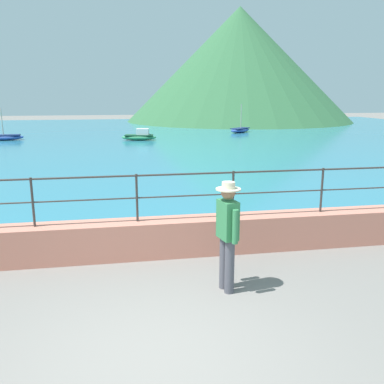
# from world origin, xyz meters

# --- Properties ---
(ground_plane) EXTENTS (120.00, 120.00, 0.00)m
(ground_plane) POSITION_xyz_m (0.00, 0.00, 0.00)
(ground_plane) COLOR slate
(promenade_wall) EXTENTS (20.00, 0.56, 0.70)m
(promenade_wall) POSITION_xyz_m (0.00, 3.20, 0.35)
(promenade_wall) COLOR tan
(promenade_wall) RESTS_ON ground
(railing) EXTENTS (18.44, 0.04, 0.90)m
(railing) POSITION_xyz_m (0.00, 3.20, 1.32)
(railing) COLOR #383330
(railing) RESTS_ON promenade_wall
(lake_water) EXTENTS (64.00, 44.32, 0.06)m
(lake_water) POSITION_xyz_m (0.00, 25.84, 0.03)
(lake_water) COLOR teal
(lake_water) RESTS_ON ground
(hill_main) EXTENTS (25.48, 25.48, 12.45)m
(hill_main) POSITION_xyz_m (13.41, 42.74, 6.23)
(hill_main) COLOR #33663D
(hill_main) RESTS_ON ground
(person_walking) EXTENTS (0.38, 0.56, 1.75)m
(person_walking) POSITION_xyz_m (1.30, 1.55, 0.98)
(person_walking) COLOR #4C4C56
(person_walking) RESTS_ON ground
(boat_0) EXTENTS (2.37, 1.09, 2.10)m
(boat_0) POSITION_xyz_m (-7.70, 24.94, 0.26)
(boat_0) COLOR #2D4C9E
(boat_0) RESTS_ON lake_water
(boat_1) EXTENTS (2.31, 2.21, 2.22)m
(boat_1) POSITION_xyz_m (9.28, 27.74, 0.26)
(boat_1) COLOR #2D4C9E
(boat_1) RESTS_ON lake_water
(boat_2) EXTENTS (2.42, 1.27, 0.76)m
(boat_2) POSITION_xyz_m (1.09, 23.42, 0.33)
(boat_2) COLOR #338C59
(boat_2) RESTS_ON lake_water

